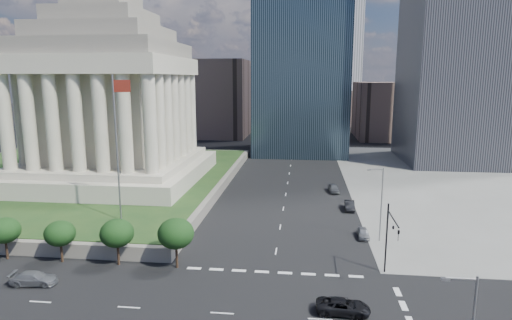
# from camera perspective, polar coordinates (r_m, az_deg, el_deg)

# --- Properties ---
(ground) EXTENTS (500.00, 500.00, 0.00)m
(ground) POSITION_cam_1_polar(r_m,az_deg,el_deg) (132.39, 5.02, 1.49)
(ground) COLOR black
(ground) RESTS_ON ground
(plaza_terrace) EXTENTS (66.00, 70.00, 1.80)m
(plaza_terrace) POSITION_cam_1_polar(r_m,az_deg,el_deg) (96.14, -23.82, -2.42)
(plaza_terrace) COLOR slate
(plaza_terrace) RESTS_ON ground
(plaza_lawn) EXTENTS (64.00, 68.00, 0.10)m
(plaza_lawn) POSITION_cam_1_polar(r_m,az_deg,el_deg) (95.94, -23.86, -1.86)
(plaza_lawn) COLOR #1B3917
(plaza_lawn) RESTS_ON plaza_terrace
(war_memorial) EXTENTS (34.00, 34.00, 39.00)m
(war_memorial) POSITION_cam_1_polar(r_m,az_deg,el_deg) (86.97, -19.16, 10.25)
(war_memorial) COLOR #ABA790
(war_memorial) RESTS_ON plaza_lawn
(flagpole) EXTENTS (2.52, 0.24, 20.00)m
(flagpole) POSITION_cam_1_polar(r_m,az_deg,el_deg) (60.65, -17.98, 2.46)
(flagpole) COLOR slate
(flagpole) RESTS_ON plaza_lawn
(midrise_glass) EXTENTS (26.00, 26.00, 60.00)m
(midrise_glass) POSITION_cam_1_polar(r_m,az_deg,el_deg) (125.91, 6.13, 14.69)
(midrise_glass) COLOR black
(midrise_glass) RESTS_ON ground
(building_filler_ne) EXTENTS (20.00, 30.00, 20.00)m
(building_filler_ne) POSITION_cam_1_polar(r_m,az_deg,el_deg) (163.57, 16.72, 6.38)
(building_filler_ne) COLOR brown
(building_filler_ne) RESTS_ON ground
(building_filler_nw) EXTENTS (24.00, 30.00, 28.00)m
(building_filler_nw) POSITION_cam_1_polar(r_m,az_deg,el_deg) (164.18, -5.24, 8.20)
(building_filler_nw) COLOR brown
(building_filler_nw) RESTS_ON ground
(traffic_signal_ne) EXTENTS (0.30, 5.74, 8.00)m
(traffic_signal_ne) POSITION_cam_1_polar(r_m,az_deg,el_deg) (48.06, 17.47, -9.31)
(traffic_signal_ne) COLOR black
(traffic_signal_ne) RESTS_ON ground
(street_lamp_north) EXTENTS (2.13, 0.22, 10.00)m
(street_lamp_north) POSITION_cam_1_polar(r_m,az_deg,el_deg) (58.67, 16.24, -5.16)
(street_lamp_north) COLOR slate
(street_lamp_north) RESTS_ON ground
(pickup_truck) EXTENTS (2.51, 5.08, 1.39)m
(pickup_truck) POSITION_cam_1_polar(r_m,az_deg,el_deg) (42.43, 11.53, -18.60)
(pickup_truck) COLOR black
(pickup_truck) RESTS_ON ground
(suv_grey) EXTENTS (5.00, 2.49, 1.39)m
(suv_grey) POSITION_cam_1_polar(r_m,az_deg,el_deg) (52.17, -27.48, -13.83)
(suv_grey) COLOR #5A5C62
(suv_grey) RESTS_ON ground
(parked_sedan_near) EXTENTS (1.58, 3.80, 1.29)m
(parked_sedan_near) POSITION_cam_1_polar(r_m,az_deg,el_deg) (60.93, 14.10, -9.42)
(parked_sedan_near) COLOR gray
(parked_sedan_near) RESTS_ON ground
(parked_sedan_mid) EXTENTS (1.72, 4.49, 1.46)m
(parked_sedan_mid) POSITION_cam_1_polar(r_m,az_deg,el_deg) (72.67, 12.37, -5.95)
(parked_sedan_mid) COLOR black
(parked_sedan_mid) RESTS_ON ground
(parked_sedan_far) EXTENTS (4.60, 2.24, 1.51)m
(parked_sedan_far) POSITION_cam_1_polar(r_m,az_deg,el_deg) (83.07, 10.30, -3.73)
(parked_sedan_far) COLOR #4E5155
(parked_sedan_far) RESTS_ON ground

